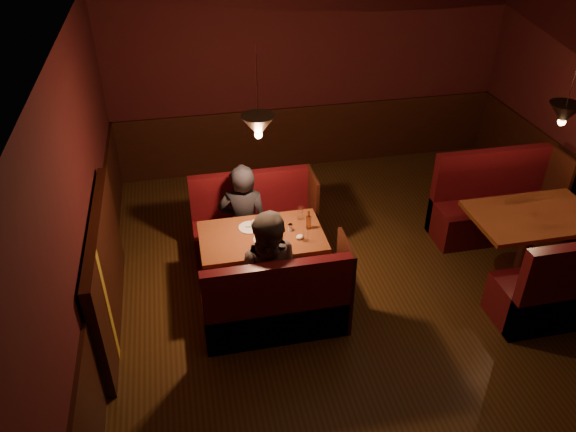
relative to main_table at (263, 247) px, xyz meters
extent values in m
cube|color=#38220E|center=(1.23, -0.61, -0.57)|extent=(6.00, 7.00, 0.01)
cube|color=black|center=(1.23, -0.61, 2.34)|extent=(6.00, 7.00, 0.01)
cube|color=#3A0C11|center=(1.23, 2.89, 0.88)|extent=(6.00, 0.01, 2.90)
cube|color=#3A0C11|center=(-1.77, -0.61, 0.88)|extent=(0.01, 7.00, 2.90)
cube|color=black|center=(1.23, 2.87, -0.07)|extent=(6.00, 0.04, 1.00)
cube|color=black|center=(-1.75, -0.61, -0.07)|extent=(0.04, 7.00, 1.00)
cube|color=black|center=(-1.69, -0.21, 0.08)|extent=(0.10, 2.20, 1.30)
cube|color=gold|center=(-1.63, -0.76, 0.08)|extent=(0.01, 0.12, 1.30)
cylinder|color=#333333|center=(-0.01, 0.00, 1.88)|extent=(0.01, 0.01, 0.80)
cone|color=black|center=(-0.01, 0.00, 1.48)|extent=(0.34, 0.34, 0.22)
sphere|color=#FFBF72|center=(-0.01, 0.00, 1.39)|extent=(0.08, 0.08, 0.08)
cylinder|color=#333333|center=(3.11, -0.35, 1.88)|extent=(0.01, 0.01, 0.80)
cone|color=black|center=(3.11, -0.35, 1.48)|extent=(0.34, 0.34, 0.22)
sphere|color=#FFBF72|center=(3.11, -0.35, 1.39)|extent=(0.08, 0.08, 0.08)
cube|color=#51240C|center=(-0.01, 0.00, 0.14)|extent=(1.38, 0.84, 0.05)
cylinder|color=black|center=(-0.01, 0.00, -0.22)|extent=(0.14, 0.14, 0.69)
cylinder|color=black|center=(-0.01, 0.00, -0.55)|extent=(0.55, 0.55, 0.04)
cylinder|color=silver|center=(0.02, -0.11, 0.18)|extent=(0.28, 0.28, 0.02)
cube|color=black|center=(0.09, -0.07, 0.20)|extent=(0.09, 0.08, 0.03)
ellipsoid|color=silver|center=(0.00, -0.11, 0.21)|extent=(0.07, 0.07, 0.06)
cube|color=tan|center=(0.10, -0.16, 0.20)|extent=(0.09, 0.08, 0.03)
cylinder|color=silver|center=(-0.03, -0.19, 0.19)|extent=(0.10, 0.09, 0.01)
cylinder|color=silver|center=(-0.12, 0.16, 0.18)|extent=(0.26, 0.26, 0.01)
ellipsoid|color=beige|center=(-0.05, 0.20, 0.21)|extent=(0.10, 0.10, 0.05)
cube|color=silver|center=(-0.08, 0.14, 0.19)|extent=(0.20, 0.05, 0.00)
cylinder|color=white|center=(0.32, 0.02, 0.21)|extent=(0.05, 0.05, 0.08)
cylinder|color=white|center=(0.48, 0.24, 0.24)|extent=(0.07, 0.07, 0.15)
cylinder|color=white|center=(0.44, -0.20, 0.24)|extent=(0.07, 0.07, 0.15)
cylinder|color=#47230F|center=(0.53, 0.02, 0.25)|extent=(0.06, 0.06, 0.16)
cylinder|color=#47230F|center=(0.53, 0.02, 0.36)|extent=(0.03, 0.03, 0.07)
ellipsoid|color=white|center=(0.38, -0.15, 0.19)|extent=(0.11, 0.11, 0.04)
cube|color=#530F12|center=(-0.01, 0.71, -0.35)|extent=(1.48, 0.54, 0.44)
cube|color=#530F12|center=(-0.01, 0.93, -0.05)|extent=(1.48, 0.12, 1.03)
cube|color=black|center=(0.74, 0.71, -0.05)|extent=(0.04, 0.54, 1.03)
cube|color=#530F12|center=(-0.01, -0.71, -0.35)|extent=(1.48, 0.54, 0.44)
cube|color=#530F12|center=(-0.01, -0.93, -0.05)|extent=(1.48, 0.12, 1.03)
cube|color=black|center=(0.74, -0.71, -0.05)|extent=(0.04, 0.54, 1.03)
cube|color=#51240C|center=(3.11, -0.35, 0.22)|extent=(1.44, 0.92, 0.05)
cylinder|color=black|center=(3.11, -0.35, -0.19)|extent=(0.15, 0.15, 0.76)
cylinder|color=black|center=(3.11, -0.35, -0.55)|extent=(0.61, 0.61, 0.04)
cube|color=#530F12|center=(3.11, 0.44, -0.33)|extent=(1.55, 0.60, 0.49)
cube|color=#530F12|center=(3.11, 0.67, 0.00)|extent=(1.55, 0.13, 1.14)
cube|color=black|center=(3.91, 0.44, 0.00)|extent=(0.04, 0.60, 1.14)
cube|color=#530F12|center=(3.11, -1.13, -0.33)|extent=(1.55, 0.60, 0.49)
imported|color=black|center=(-0.14, 0.59, 0.27)|extent=(0.68, 0.52, 1.67)
imported|color=#3C3530|center=(0.01, -0.59, 0.28)|extent=(0.96, 0.83, 1.71)
camera|label=1|loc=(-0.77, -5.04, 3.77)|focal=35.00mm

